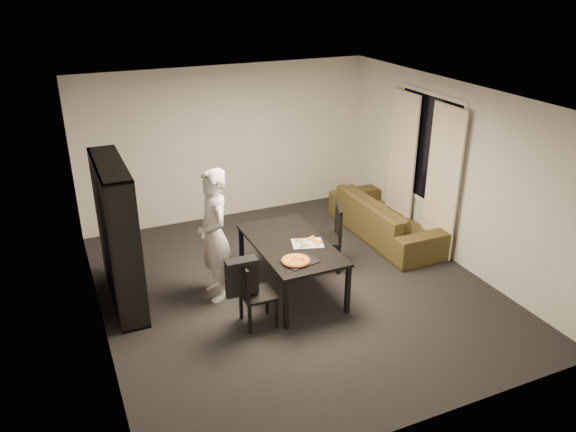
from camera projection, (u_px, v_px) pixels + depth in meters
name	position (u px, v px, depth m)	size (l,w,h in m)	color
room	(295.00, 200.00, 7.15)	(5.01, 5.51, 2.61)	black
window_pane	(428.00, 149.00, 8.49)	(0.02, 1.40, 1.60)	black
window_frame	(428.00, 149.00, 8.49)	(0.03, 1.52, 1.72)	white
curtain_left	(443.00, 182.00, 8.16)	(0.03, 0.70, 2.25)	beige
curtain_right	(402.00, 162.00, 9.03)	(0.03, 0.70, 2.25)	beige
bookshelf	(118.00, 235.00, 7.00)	(0.35, 1.50, 1.90)	black
dining_table	(291.00, 247.00, 7.38)	(0.93, 1.68, 0.70)	black
chair_left	(252.00, 290.00, 6.69)	(0.41, 0.41, 0.85)	black
chair_right	(330.00, 233.00, 7.97)	(0.57, 0.57, 0.96)	black
draped_jacket	(242.00, 276.00, 6.56)	(0.40, 0.18, 0.47)	black
person	(214.00, 235.00, 7.14)	(0.64, 0.42, 1.77)	silver
baking_tray	(300.00, 261.00, 6.89)	(0.40, 0.32, 0.01)	black
pepperoni_pizza	(296.00, 261.00, 6.86)	(0.35, 0.35, 0.03)	#A2562F
kitchen_towel	(307.00, 243.00, 7.34)	(0.40, 0.30, 0.01)	white
pizza_slices	(308.00, 241.00, 7.37)	(0.37, 0.31, 0.01)	#C8783E
sofa	(386.00, 218.00, 9.01)	(2.27, 0.89, 0.66)	#392F17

